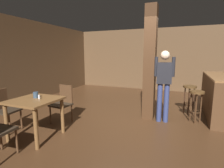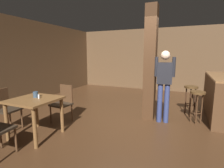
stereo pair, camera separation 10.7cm
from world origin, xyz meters
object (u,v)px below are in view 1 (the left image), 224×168
chair_west (4,108)px  bar_counter (214,95)px  salt_shaker (39,97)px  bar_stool_near (196,99)px  bar_stool_mid (189,93)px  standing_person (164,81)px  chair_north (63,102)px  napkin_cup (36,95)px  dining_table (35,107)px

chair_west → bar_counter: 5.16m
chair_west → bar_counter: (4.31, 2.83, 0.05)m
salt_shaker → bar_counter: size_ratio=0.03×
bar_stool_near → bar_counter: bearing=58.3°
chair_west → bar_stool_near: 4.36m
chair_west → bar_stool_mid: 4.58m
salt_shaker → standing_person: (2.17, 1.73, 0.18)m
chair_north → standing_person: (2.24, 0.92, 0.50)m
napkin_cup → chair_west: bearing=-171.6°
napkin_cup → standing_person: 2.85m
chair_north → bar_counter: bar_counter is taller
salt_shaker → bar_stool_mid: bearing=43.3°
napkin_cup → salt_shaker: bearing=-20.4°
chair_west → napkin_cup: chair_west is taller
dining_table → napkin_cup: napkin_cup is taller
chair_north → salt_shaker: chair_north is taller
salt_shaker → standing_person: standing_person is taller
standing_person → napkin_cup: bearing=-143.9°
chair_west → bar_stool_mid: (3.71, 2.69, 0.08)m
napkin_cup → bar_stool_near: size_ratio=0.15×
dining_table → standing_person: 2.88m
chair_west → salt_shaker: (0.92, 0.07, 0.31)m
chair_west → napkin_cup: 0.87m
bar_stool_near → bar_stool_mid: bar_stool_mid is taller
standing_person → bar_stool_mid: (0.61, 0.89, -0.41)m
chair_west → salt_shaker: 0.98m
dining_table → napkin_cup: (-0.06, 0.10, 0.21)m
salt_shaker → standing_person: bearing=38.5°
bar_stool_mid → dining_table: bearing=-137.0°
chair_west → bar_counter: bearing=33.3°
standing_person → bar_stool_near: size_ratio=2.22×
dining_table → bar_stool_near: bearing=34.4°
standing_person → dining_table: bearing=-141.6°
dining_table → chair_west: (-0.85, -0.02, -0.12)m
dining_table → napkin_cup: size_ratio=7.28×
chair_west → bar_stool_near: chair_west is taller
standing_person → bar_stool_mid: standing_person is taller
chair_north → bar_stool_mid: (2.85, 1.81, 0.08)m
chair_west → napkin_cup: bearing=8.4°
dining_table → chair_west: bearing=-178.6°
bar_stool_near → chair_west: bearing=-151.7°
chair_north → salt_shaker: size_ratio=10.89×
chair_north → napkin_cup: (-0.06, -0.76, 0.33)m
chair_west → chair_north: size_ratio=1.00×
bar_counter → bar_stool_near: bar_counter is taller
napkin_cup → salt_shaker: size_ratio=1.44×
standing_person → chair_north: bearing=-157.6°
salt_shaker → standing_person: size_ratio=0.05×
chair_west → chair_north: bearing=45.6°
chair_west → standing_person: size_ratio=0.52×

